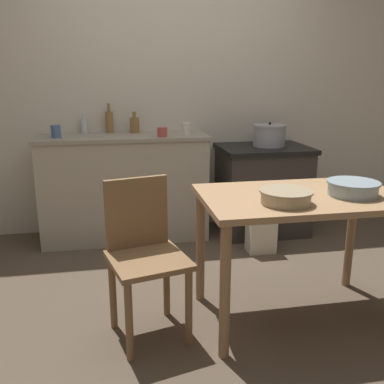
{
  "coord_description": "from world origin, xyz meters",
  "views": [
    {
      "loc": [
        -0.55,
        -2.42,
        1.42
      ],
      "look_at": [
        0.0,
        0.53,
        0.6
      ],
      "focal_mm": 40.0,
      "sensor_mm": 36.0,
      "label": 1
    }
  ],
  "objects_px": {
    "work_table": "(300,213)",
    "cup_center": "(162,132)",
    "cup_center_right": "(56,131)",
    "stock_pot": "(269,135)",
    "bottle_mid_left": "(135,125)",
    "bottle_left": "(109,122)",
    "mixing_bowl_small": "(286,196)",
    "bottle_far_left": "(84,126)",
    "chair": "(144,252)",
    "stove": "(262,189)",
    "mixing_bowl_large": "(353,187)",
    "cup_center_left": "(186,129)",
    "flour_sack": "(261,231)"
  },
  "relations": [
    {
      "from": "bottle_left",
      "to": "cup_center_right",
      "type": "relative_size",
      "value": 2.48
    },
    {
      "from": "bottle_left",
      "to": "cup_center_right",
      "type": "bearing_deg",
      "value": -150.51
    },
    {
      "from": "cup_center_right",
      "to": "bottle_left",
      "type": "bearing_deg",
      "value": 29.49
    },
    {
      "from": "stock_pot",
      "to": "cup_center",
      "type": "bearing_deg",
      "value": -173.42
    },
    {
      "from": "bottle_left",
      "to": "flour_sack",
      "type": "bearing_deg",
      "value": -31.88
    },
    {
      "from": "flour_sack",
      "to": "bottle_mid_left",
      "type": "height_order",
      "value": "bottle_mid_left"
    },
    {
      "from": "stock_pot",
      "to": "mixing_bowl_large",
      "type": "distance_m",
      "value": 1.56
    },
    {
      "from": "flour_sack",
      "to": "stock_pot",
      "type": "bearing_deg",
      "value": 66.08
    },
    {
      "from": "work_table",
      "to": "bottle_mid_left",
      "type": "xyz_separation_m",
      "value": [
        -0.84,
        1.68,
        0.34
      ]
    },
    {
      "from": "stove",
      "to": "bottle_mid_left",
      "type": "distance_m",
      "value": 1.31
    },
    {
      "from": "stove",
      "to": "mixing_bowl_large",
      "type": "relative_size",
      "value": 2.77
    },
    {
      "from": "stove",
      "to": "mixing_bowl_large",
      "type": "bearing_deg",
      "value": -91.26
    },
    {
      "from": "work_table",
      "to": "chair",
      "type": "bearing_deg",
      "value": 178.79
    },
    {
      "from": "chair",
      "to": "mixing_bowl_small",
      "type": "xyz_separation_m",
      "value": [
        0.74,
        -0.17,
        0.33
      ]
    },
    {
      "from": "chair",
      "to": "bottle_mid_left",
      "type": "relative_size",
      "value": 4.69
    },
    {
      "from": "cup_center_left",
      "to": "work_table",
      "type": "bearing_deg",
      "value": -74.48
    },
    {
      "from": "mixing_bowl_small",
      "to": "bottle_mid_left",
      "type": "height_order",
      "value": "bottle_mid_left"
    },
    {
      "from": "stove",
      "to": "mixing_bowl_small",
      "type": "bearing_deg",
      "value": -105.96
    },
    {
      "from": "work_table",
      "to": "cup_center_left",
      "type": "distance_m",
      "value": 1.57
    },
    {
      "from": "stock_pot",
      "to": "cup_center_right",
      "type": "xyz_separation_m",
      "value": [
        -1.85,
        -0.01,
        0.08
      ]
    },
    {
      "from": "work_table",
      "to": "stock_pot",
      "type": "relative_size",
      "value": 3.79
    },
    {
      "from": "stove",
      "to": "stock_pot",
      "type": "relative_size",
      "value": 2.67
    },
    {
      "from": "work_table",
      "to": "stock_pot",
      "type": "distance_m",
      "value": 1.55
    },
    {
      "from": "chair",
      "to": "mixing_bowl_large",
      "type": "relative_size",
      "value": 3.02
    },
    {
      "from": "stove",
      "to": "bottle_left",
      "type": "xyz_separation_m",
      "value": [
        -1.37,
        0.24,
        0.62
      ]
    },
    {
      "from": "work_table",
      "to": "cup_center",
      "type": "distance_m",
      "value": 1.54
    },
    {
      "from": "bottle_left",
      "to": "bottle_mid_left",
      "type": "height_order",
      "value": "bottle_left"
    },
    {
      "from": "mixing_bowl_large",
      "to": "cup_center",
      "type": "height_order",
      "value": "cup_center"
    },
    {
      "from": "work_table",
      "to": "cup_center_right",
      "type": "xyz_separation_m",
      "value": [
        -1.5,
        1.48,
        0.32
      ]
    },
    {
      "from": "bottle_mid_left",
      "to": "cup_center_right",
      "type": "xyz_separation_m",
      "value": [
        -0.66,
        -0.2,
        -0.02
      ]
    },
    {
      "from": "bottle_far_left",
      "to": "cup_center",
      "type": "distance_m",
      "value": 0.75
    },
    {
      "from": "bottle_mid_left",
      "to": "cup_center_left",
      "type": "xyz_separation_m",
      "value": [
        0.43,
        -0.2,
        -0.02
      ]
    },
    {
      "from": "stove",
      "to": "mixing_bowl_small",
      "type": "height_order",
      "value": "mixing_bowl_small"
    },
    {
      "from": "bottle_left",
      "to": "cup_center_right",
      "type": "xyz_separation_m",
      "value": [
        -0.44,
        -0.25,
        -0.05
      ]
    },
    {
      "from": "stock_pot",
      "to": "bottle_mid_left",
      "type": "distance_m",
      "value": 1.22
    },
    {
      "from": "flour_sack",
      "to": "cup_center",
      "type": "xyz_separation_m",
      "value": [
        -0.76,
        0.39,
        0.79
      ]
    },
    {
      "from": "stock_pot",
      "to": "bottle_mid_left",
      "type": "relative_size",
      "value": 1.61
    },
    {
      "from": "bottle_far_left",
      "to": "cup_center",
      "type": "xyz_separation_m",
      "value": [
        0.65,
        -0.37,
        -0.03
      ]
    },
    {
      "from": "bottle_far_left",
      "to": "bottle_left",
      "type": "xyz_separation_m",
      "value": [
        0.22,
        -0.01,
        0.03
      ]
    },
    {
      "from": "stove",
      "to": "bottle_left",
      "type": "bearing_deg",
      "value": 169.87
    },
    {
      "from": "work_table",
      "to": "chair",
      "type": "relative_size",
      "value": 1.3
    },
    {
      "from": "mixing_bowl_large",
      "to": "mixing_bowl_small",
      "type": "relative_size",
      "value": 1.04
    },
    {
      "from": "stock_pot",
      "to": "work_table",
      "type": "bearing_deg",
      "value": -103.43
    },
    {
      "from": "mixing_bowl_small",
      "to": "cup_center_right",
      "type": "relative_size",
      "value": 2.69
    },
    {
      "from": "cup_center_left",
      "to": "cup_center",
      "type": "distance_m",
      "value": 0.24
    },
    {
      "from": "work_table",
      "to": "bottle_left",
      "type": "distance_m",
      "value": 2.06
    },
    {
      "from": "flour_sack",
      "to": "cup_center_left",
      "type": "height_order",
      "value": "cup_center_left"
    },
    {
      "from": "bottle_left",
      "to": "stock_pot",
      "type": "bearing_deg",
      "value": -9.64
    },
    {
      "from": "mixing_bowl_large",
      "to": "flour_sack",
      "type": "bearing_deg",
      "value": 97.58
    },
    {
      "from": "stove",
      "to": "mixing_bowl_large",
      "type": "distance_m",
      "value": 1.6
    }
  ]
}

